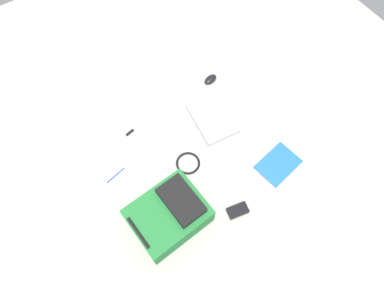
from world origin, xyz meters
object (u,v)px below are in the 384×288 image
at_px(laptop, 212,118).
at_px(pen_black, 116,175).
at_px(power_brick, 238,211).
at_px(usb_stick, 130,132).
at_px(computer_mouse, 210,79).
at_px(cable_coil, 188,163).
at_px(backpack, 169,215).
at_px(book_manual, 278,165).

bearing_deg(laptop, pen_black, 89.96).
bearing_deg(power_brick, usb_stick, 18.23).
xyz_separation_m(computer_mouse, cable_coil, (-0.43, 0.46, -0.01)).
height_order(laptop, computer_mouse, computer_mouse).
relative_size(backpack, usb_stick, 6.98).
bearing_deg(usb_stick, laptop, -112.86).
distance_m(laptop, computer_mouse, 0.30).
bearing_deg(backpack, computer_mouse, -48.44).
xyz_separation_m(backpack, laptop, (0.40, -0.57, -0.07)).
bearing_deg(pen_black, laptop, -90.04).
bearing_deg(laptop, usb_stick, 67.14).
bearing_deg(pen_black, backpack, -161.93).
distance_m(book_manual, power_brick, 0.38).
xyz_separation_m(book_manual, usb_stick, (0.69, 0.63, -0.00)).
height_order(book_manual, cable_coil, book_manual).
bearing_deg(cable_coil, power_brick, -170.15).
height_order(laptop, usb_stick, laptop).
bearing_deg(backpack, power_brick, -117.57).
relative_size(laptop, book_manual, 1.31).
distance_m(backpack, cable_coil, 0.36).
height_order(backpack, book_manual, backpack).
height_order(backpack, laptop, backpack).
bearing_deg(computer_mouse, power_brick, 144.78).
height_order(backpack, usb_stick, backpack).
height_order(backpack, computer_mouse, backpack).
bearing_deg(backpack, pen_black, 18.07).
height_order(backpack, power_brick, backpack).
height_order(computer_mouse, usb_stick, computer_mouse).
distance_m(computer_mouse, pen_black, 0.90).
relative_size(backpack, computer_mouse, 4.22).
relative_size(book_manual, pen_black, 2.08).
xyz_separation_m(backpack, cable_coil, (0.22, -0.27, -0.08)).
height_order(cable_coil, power_brick, power_brick).
distance_m(laptop, pen_black, 0.70).
bearing_deg(power_brick, book_manual, -76.31).
bearing_deg(computer_mouse, laptop, 137.14).
distance_m(book_manual, usb_stick, 0.93).
bearing_deg(backpack, laptop, -54.96).
xyz_separation_m(computer_mouse, pen_black, (-0.25, 0.86, -0.01)).
relative_size(cable_coil, power_brick, 1.26).
bearing_deg(power_brick, backpack, 62.43).
bearing_deg(book_manual, power_brick, 103.69).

